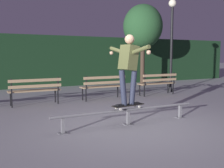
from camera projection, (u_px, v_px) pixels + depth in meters
ground_plane at (130, 126)px, 5.85m from camera, size 90.00×90.00×0.00m
hedge_backdrop at (44, 61)px, 13.34m from camera, size 24.00×1.20×2.56m
grind_rail at (128, 112)px, 5.89m from camera, size 3.55×0.18×0.37m
skateboard at (128, 105)px, 5.87m from camera, size 0.80×0.30×0.09m
skateboarder at (128, 64)px, 5.77m from camera, size 0.63×1.40×1.56m
park_bench_left_center at (35, 88)px, 8.19m from camera, size 1.61×0.44×0.88m
park_bench_right_center at (104, 85)px, 9.26m from camera, size 1.61×0.44×0.88m
park_bench_rightmost at (158, 82)px, 10.32m from camera, size 1.61×0.44×0.88m
tree_far_right at (143, 27)px, 13.39m from camera, size 2.01×2.01×4.16m
lamp_post_right at (172, 34)px, 11.09m from camera, size 0.32×0.32×3.90m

